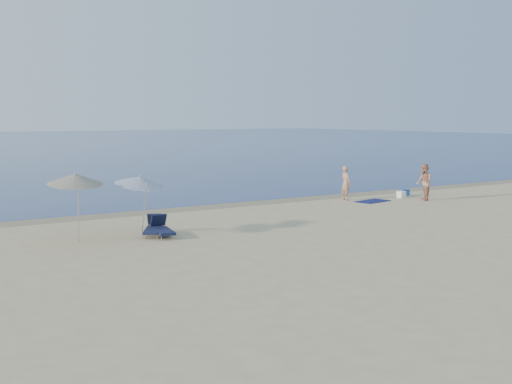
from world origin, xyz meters
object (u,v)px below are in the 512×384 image
Objects in this scene: person_left at (346,183)px; person_right at (424,182)px; blue_cooler at (404,192)px; umbrella_near at (140,181)px.

person_right is at bearing -118.71° from person_left.
person_left is at bearing -173.55° from blue_cooler.
person_right is 0.80× the size of umbrella_near.
person_left is at bearing -4.16° from umbrella_near.
person_left is 3.87m from person_right.
blue_cooler is at bearing -167.56° from person_right.
blue_cooler is at bearing -86.86° from person_left.
blue_cooler is at bearing -8.46° from umbrella_near.
umbrella_near is at bearing -53.14° from person_right.
person_left is 0.76× the size of umbrella_near.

